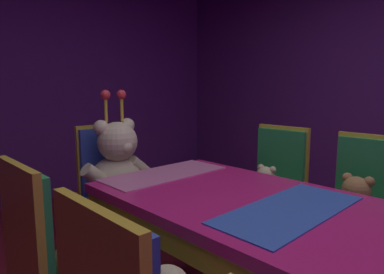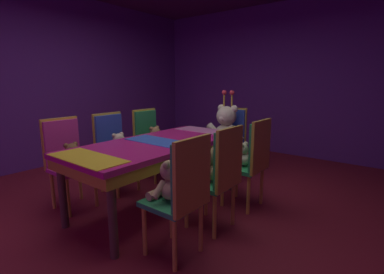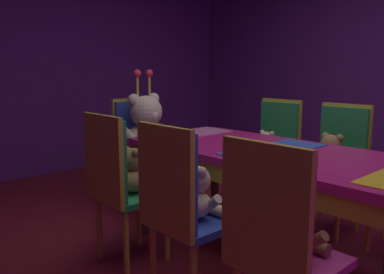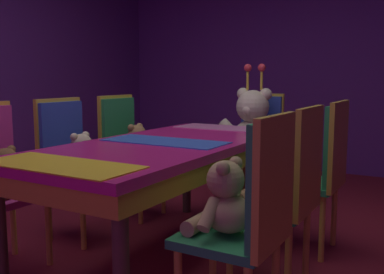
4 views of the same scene
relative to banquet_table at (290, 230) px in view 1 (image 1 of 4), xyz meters
name	(u,v)px [view 1 (image 1 of 4)]	position (x,y,z in m)	size (l,w,h in m)	color
wall_back	(27,75)	(0.00, 3.20, 0.75)	(5.20, 0.12, 2.80)	#59267F
banquet_table	(290,230)	(0.00, 0.00, 0.00)	(0.90, 2.02, 0.75)	#C61E72
chair_left_2	(45,256)	(-0.82, 0.61, -0.05)	(0.42, 0.41, 0.98)	#268C4C
teddy_left_2	(80,246)	(-0.67, 0.61, -0.06)	(0.25, 0.32, 0.30)	#9E7247
chair_right_1	(364,200)	(0.82, -0.03, -0.05)	(0.42, 0.41, 0.98)	#268C4C
teddy_right_1	(355,206)	(0.67, -0.03, -0.06)	(0.26, 0.33, 0.32)	#9E7247
chair_right_2	(276,180)	(0.83, 0.59, -0.05)	(0.42, 0.41, 0.98)	#268C4C
teddy_right_2	(265,187)	(0.69, 0.59, -0.08)	(0.22, 0.28, 0.26)	beige
throne_chair	(108,176)	(0.00, 1.54, -0.05)	(0.41, 0.42, 0.98)	#2D47B2
king_teddy_bear	(119,165)	(0.00, 1.38, 0.06)	(0.61, 0.48, 0.79)	beige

